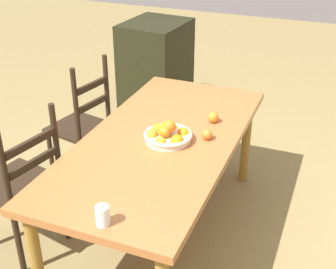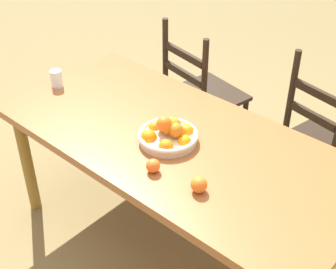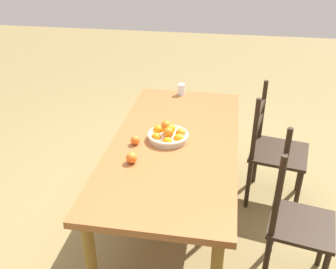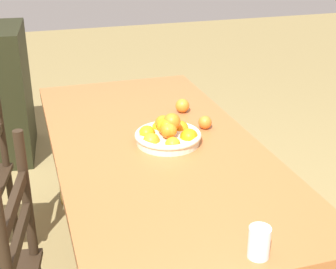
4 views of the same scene
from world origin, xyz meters
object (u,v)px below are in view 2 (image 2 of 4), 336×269
orange_loose_0 (153,166)px  chair_by_cabinet (320,142)px  chair_near_window (201,97)px  fruit_bowl (168,134)px  orange_loose_1 (199,185)px  dining_table (176,150)px  drinking_glass (56,79)px

orange_loose_0 → chair_by_cabinet: bearing=74.2°
chair_near_window → fruit_bowl: chair_near_window is taller
orange_loose_1 → orange_loose_0: bearing=-171.8°
fruit_bowl → orange_loose_0: 0.24m
chair_by_cabinet → fruit_bowl: bearing=76.1°
dining_table → chair_near_window: size_ratio=1.88×
fruit_bowl → orange_loose_1: size_ratio=4.12×
dining_table → drinking_glass: drinking_glass is taller
drinking_glass → fruit_bowl: bearing=1.4°
drinking_glass → chair_by_cabinet: bearing=35.5°
drinking_glass → dining_table: bearing=4.8°
dining_table → orange_loose_1: bearing=-35.5°
orange_loose_0 → drinking_glass: size_ratio=0.64×
orange_loose_0 → orange_loose_1: 0.23m
orange_loose_1 → chair_near_window: bearing=127.7°
dining_table → chair_by_cabinet: (0.39, 0.80, -0.20)m
chair_by_cabinet → orange_loose_0: 1.15m
dining_table → chair_by_cabinet: 0.92m
chair_by_cabinet → orange_loose_0: chair_by_cabinet is taller
dining_table → chair_near_window: bearing=120.1°
dining_table → chair_by_cabinet: bearing=64.1°
chair_by_cabinet → drinking_glass: size_ratio=10.24×
fruit_bowl → chair_near_window: bearing=117.8°
chair_by_cabinet → orange_loose_1: (-0.07, -1.03, 0.31)m
fruit_bowl → orange_loose_0: (0.10, -0.21, -0.01)m
chair_near_window → orange_loose_0: 1.16m
orange_loose_0 → drinking_glass: (-0.92, 0.19, 0.02)m
dining_table → drinking_glass: size_ratio=18.77×
chair_near_window → orange_loose_1: chair_near_window is taller
fruit_bowl → dining_table: bearing=75.8°
chair_near_window → orange_loose_0: size_ratio=15.53×
chair_near_window → chair_by_cabinet: (0.82, 0.07, -0.00)m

